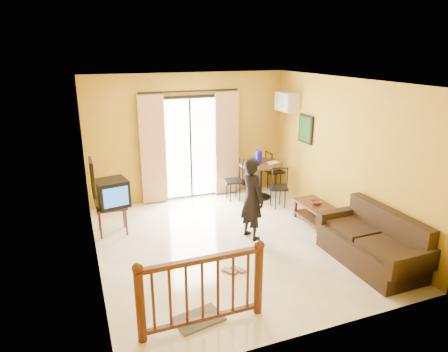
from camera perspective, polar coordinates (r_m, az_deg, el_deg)
name	(u,v)px	position (r m, az deg, el deg)	size (l,w,h in m)	color
ground	(231,243)	(7.16, 1.07, -9.59)	(5.00, 5.00, 0.00)	beige
room_shell	(232,150)	(6.55, 1.15, 3.76)	(5.00, 5.00, 5.00)	white
balcony_door	(191,147)	(8.90, -4.78, 4.10)	(2.25, 0.14, 2.46)	black
tv_table	(112,210)	(7.62, -15.77, -4.65)	(0.54, 0.45, 0.55)	black
television	(112,193)	(7.50, -15.74, -2.35)	(0.63, 0.59, 0.49)	black
picture_left	(92,177)	(5.94, -18.29, -0.18)	(0.05, 0.42, 0.52)	black
dining_table	(261,170)	(9.05, 5.26, 0.85)	(0.99, 0.99, 0.83)	black
water_jug	(258,157)	(8.96, 4.95, 2.75)	(0.15, 0.15, 0.29)	#1412A8
serving_tray	(273,162)	(9.03, 7.05, 1.93)	(0.28, 0.18, 0.02)	beige
dining_chairs	(262,198)	(9.22, 5.38, -3.17)	(1.64, 1.53, 0.95)	black
air_conditioner	(286,102)	(9.10, 8.91, 10.42)	(0.31, 0.60, 0.40)	silver
botanical_print	(306,129)	(8.69, 11.59, 6.58)	(0.05, 0.50, 0.60)	black
coffee_table	(315,210)	(8.01, 12.93, -4.82)	(0.51, 0.91, 0.40)	black
bowl	(316,203)	(7.95, 13.04, -3.72)	(0.21, 0.21, 0.06)	brown
sofa	(373,244)	(6.85, 20.53, -9.10)	(0.86, 1.82, 0.87)	black
standing_person	(252,199)	(7.09, 3.99, -3.26)	(0.55, 0.36, 1.50)	black
stair_balustrade	(202,286)	(4.99, -3.11, -15.45)	(1.63, 0.13, 1.04)	#471E0F
doormat	(199,319)	(5.41, -3.63, -19.67)	(0.60, 0.40, 0.02)	#514C41
sandals	(234,270)	(6.34, 1.38, -13.33)	(0.36, 0.26, 0.03)	brown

